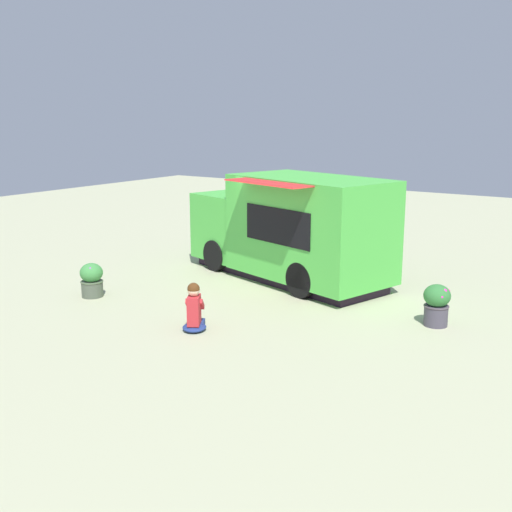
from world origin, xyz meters
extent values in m
plane|color=#B2B48D|center=(0.00, 0.00, 0.00)|extent=(40.00, 40.00, 0.00)
cube|color=#4CC244|center=(-0.77, 0.46, 1.37)|extent=(3.04, 4.23, 2.31)
cube|color=#4CC244|center=(-1.55, -2.14, 1.06)|extent=(2.33, 2.12, 1.69)
cube|color=black|center=(-1.78, -2.91, 1.36)|extent=(1.56, 0.50, 0.64)
cube|color=black|center=(0.21, 0.17, 1.51)|extent=(0.63, 2.01, 0.81)
cube|color=red|center=(0.49, 0.08, 2.49)|extent=(1.23, 2.36, 0.03)
cube|color=black|center=(-1.00, -0.32, 0.11)|extent=(3.04, 5.41, 0.22)
cylinder|color=black|center=(-2.35, -1.67, 0.40)|extent=(0.44, 0.83, 0.80)
cylinder|color=black|center=(-0.62, -2.20, 0.40)|extent=(0.44, 0.83, 0.80)
cylinder|color=black|center=(-1.44, 1.37, 0.40)|extent=(0.44, 0.83, 0.80)
cylinder|color=black|center=(0.29, 0.85, 0.40)|extent=(0.44, 0.83, 0.80)
ellipsoid|color=navy|center=(3.28, 0.26, 0.06)|extent=(0.67, 0.64, 0.12)
cube|color=navy|center=(3.05, 0.25, 0.06)|extent=(0.37, 0.28, 0.11)
cube|color=navy|center=(3.16, 0.08, 0.06)|extent=(0.37, 0.28, 0.11)
cube|color=red|center=(3.28, 0.26, 0.39)|extent=(0.43, 0.38, 0.54)
sphere|color=beige|center=(3.28, 0.26, 0.77)|extent=(0.22, 0.22, 0.22)
sphere|color=#553015|center=(3.28, 0.26, 0.80)|extent=(0.23, 0.23, 0.23)
cube|color=red|center=(3.10, 0.29, 0.47)|extent=(0.34, 0.26, 0.28)
cube|color=red|center=(3.21, 0.10, 0.47)|extent=(0.34, 0.26, 0.28)
cylinder|color=#E2A54E|center=(3.01, 0.10, 0.39)|extent=(0.28, 0.27, 0.07)
cube|color=red|center=(3.01, 0.10, 0.40)|extent=(0.22, 0.21, 0.02)
cylinder|color=#45414E|center=(0.51, 3.91, 0.20)|extent=(0.45, 0.45, 0.40)
torus|color=#4A3E47|center=(0.51, 3.91, 0.38)|extent=(0.48, 0.48, 0.04)
ellipsoid|color=#337737|center=(0.51, 3.91, 0.59)|extent=(0.51, 0.51, 0.43)
sphere|color=#EC2AA2|center=(0.68, 4.05, 0.62)|extent=(0.08, 0.08, 0.08)
sphere|color=#F51E9A|center=(0.38, 4.05, 0.69)|extent=(0.08, 0.08, 0.08)
sphere|color=#ED268B|center=(0.43, 4.08, 0.68)|extent=(0.09, 0.09, 0.09)
sphere|color=#F92FA1|center=(0.57, 4.06, 0.72)|extent=(0.09, 0.09, 0.09)
cylinder|color=#4C5546|center=(2.78, -3.02, 0.18)|extent=(0.47, 0.47, 0.36)
torus|color=#4C5D40|center=(2.78, -3.02, 0.34)|extent=(0.50, 0.50, 0.04)
ellipsoid|color=#408C42|center=(2.78, -3.02, 0.54)|extent=(0.50, 0.50, 0.42)
sphere|color=purple|center=(2.74, -2.82, 0.60)|extent=(0.06, 0.06, 0.06)
sphere|color=#B34AC7|center=(2.81, -3.22, 0.59)|extent=(0.07, 0.07, 0.07)
sphere|color=purple|center=(2.89, -2.87, 0.63)|extent=(0.07, 0.07, 0.07)
sphere|color=purple|center=(2.91, -2.88, 0.63)|extent=(0.07, 0.07, 0.07)
sphere|color=purple|center=(2.90, -2.91, 0.67)|extent=(0.07, 0.07, 0.07)
camera|label=1|loc=(11.90, 7.37, 3.93)|focal=44.13mm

